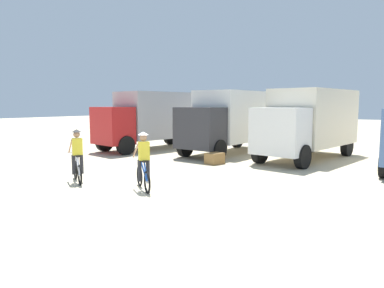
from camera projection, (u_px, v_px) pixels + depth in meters
The scene contains 7 objects.
ground_plane at pixel (143, 189), 11.31m from camera, with size 120.00×120.00×0.00m, color beige.
box_truck_grey_hauler at pixel (153, 117), 21.31m from camera, with size 3.44×7.04×3.35m.
box_truck_white_box at pixel (232, 119), 19.53m from camera, with size 2.81×6.89×3.35m.
box_truck_cream_rv at pixel (309, 120), 17.31m from camera, with size 3.25×7.00×3.35m.
cyclist_orange_shirt at pixel (77, 158), 12.14m from camera, with size 1.53×0.92×1.82m.
cyclist_cowboy_hat at pixel (143, 163), 11.04m from camera, with size 1.46×1.03×1.82m.
supply_crate at pixel (215, 158), 15.98m from camera, with size 0.59×0.75×0.50m, color olive.
Camera 1 is at (7.59, -8.23, 2.64)m, focal length 33.69 mm.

